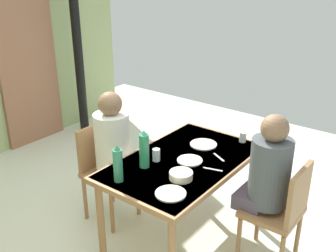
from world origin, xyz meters
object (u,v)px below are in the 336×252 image
(chair_near_diner, at_px, (282,210))
(person_near_diner, at_px, (268,170))
(water_bottle_green_near, at_px, (144,150))
(serving_bowl_center, at_px, (181,175))
(chair_far_diner, at_px, (104,167))
(dining_table, at_px, (183,169))
(water_bottle_green_far, at_px, (118,164))
(person_far_diner, at_px, (114,142))

(chair_near_diner, distance_m, person_near_diner, 0.31)
(water_bottle_green_near, bearing_deg, serving_bowl_center, -86.11)
(chair_near_diner, distance_m, chair_far_diner, 1.56)
(water_bottle_green_near, relative_size, serving_bowl_center, 1.78)
(chair_far_diner, bearing_deg, chair_near_diner, 102.33)
(dining_table, height_order, chair_near_diner, chair_near_diner)
(water_bottle_green_far, bearing_deg, person_far_diner, 48.16)
(dining_table, bearing_deg, serving_bowl_center, -147.73)
(serving_bowl_center, bearing_deg, person_far_diner, 82.17)
(chair_far_diner, height_order, person_far_diner, person_far_diner)
(dining_table, relative_size, person_near_diner, 1.73)
(person_far_diner, relative_size, water_bottle_green_near, 2.55)
(chair_far_diner, bearing_deg, person_near_diner, 103.50)
(chair_far_diner, distance_m, water_bottle_green_far, 0.80)
(chair_near_diner, xyz_separation_m, water_bottle_green_near, (-0.46, 0.93, 0.40))
(dining_table, bearing_deg, chair_near_diner, -75.81)
(chair_near_diner, relative_size, water_bottle_green_near, 2.88)
(dining_table, bearing_deg, person_far_diner, 102.64)
(chair_far_diner, distance_m, person_far_diner, 0.31)
(chair_far_diner, relative_size, person_near_diner, 1.13)
(person_far_diner, relative_size, water_bottle_green_far, 2.77)
(water_bottle_green_near, bearing_deg, person_far_diner, 74.16)
(person_far_diner, height_order, water_bottle_green_far, person_far_diner)
(chair_near_diner, distance_m, water_bottle_green_near, 1.11)
(person_near_diner, relative_size, water_bottle_green_near, 2.55)
(serving_bowl_center, bearing_deg, dining_table, 32.27)
(chair_far_diner, relative_size, person_far_diner, 1.13)
(person_far_diner, bearing_deg, person_near_diner, 104.91)
(person_near_diner, bearing_deg, water_bottle_green_near, 120.23)
(person_near_diner, distance_m, person_far_diner, 1.29)
(dining_table, xyz_separation_m, water_bottle_green_near, (-0.27, 0.17, 0.22))
(chair_near_diner, relative_size, person_far_diner, 1.13)
(person_near_diner, distance_m, serving_bowl_center, 0.64)
(person_far_diner, height_order, serving_bowl_center, person_far_diner)
(dining_table, distance_m, person_near_diner, 0.66)
(water_bottle_green_far, bearing_deg, chair_far_diner, 55.57)
(water_bottle_green_far, bearing_deg, chair_near_diner, -52.11)
(chair_near_diner, bearing_deg, chair_far_diner, 102.33)
(person_far_diner, xyz_separation_m, water_bottle_green_near, (-0.13, -0.46, 0.11))
(water_bottle_green_near, height_order, water_bottle_green_far, water_bottle_green_near)
(water_bottle_green_near, bearing_deg, person_near_diner, -59.77)
(dining_table, height_order, water_bottle_green_near, water_bottle_green_near)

